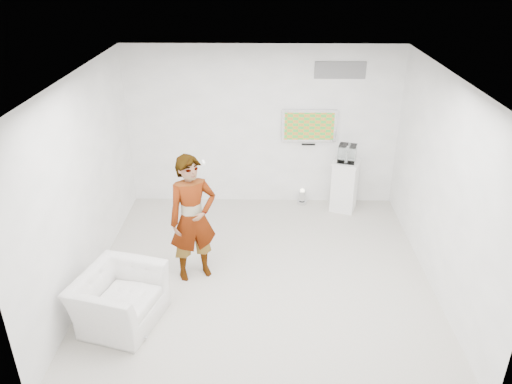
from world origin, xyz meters
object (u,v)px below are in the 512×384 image
at_px(tv, 309,126).
at_px(pedestal, 344,186).
at_px(person, 193,219).
at_px(armchair, 119,299).
at_px(floor_uplight, 302,197).

height_order(tv, pedestal, tv).
xyz_separation_m(person, armchair, (-0.86, -1.06, -0.61)).
relative_size(tv, person, 0.52).
bearing_deg(armchair, tv, -21.49).
relative_size(pedestal, floor_uplight, 3.24).
bearing_deg(person, tv, 28.68).
height_order(person, pedestal, person).
distance_m(person, pedestal, 3.36).
bearing_deg(person, pedestal, 16.00).
distance_m(armchair, floor_uplight, 4.32).
bearing_deg(armchair, person, -23.14).
relative_size(tv, pedestal, 1.03).
xyz_separation_m(person, floor_uplight, (1.76, 2.37, -0.82)).
height_order(tv, person, person).
relative_size(person, floor_uplight, 6.43).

